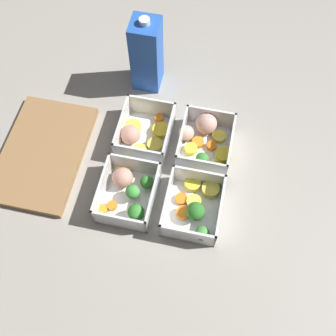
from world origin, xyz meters
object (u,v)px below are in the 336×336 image
Objects in this scene: container_near_right at (204,140)px; container_far_left at (128,191)px; container_far_right at (142,134)px; container_near_left at (195,207)px; juice_carton at (147,55)px.

container_far_left is at bearing 139.50° from container_near_right.
container_near_left is at bearing -135.29° from container_far_right.
container_near_left and container_far_right have the same top height.
container_far_left is (-0.16, 0.14, 0.00)m from container_near_right.
container_near_left is 1.02× the size of container_far_left.
juice_carton is (0.32, 0.18, 0.07)m from container_near_left.
container_near_left is 0.76× the size of juice_carton.
container_far_right is at bearing -171.24° from juice_carton.
container_far_right is at bearing 2.35° from container_far_left.
container_far_right is (-0.01, 0.14, -0.00)m from container_near_right.
container_near_right is 0.21m from container_far_left.
juice_carton reaches higher than container_far_right.
container_near_left is 1.05× the size of container_far_right.
container_far_left is 0.15m from container_far_right.
container_near_right is (0.17, 0.01, 0.00)m from container_near_left.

